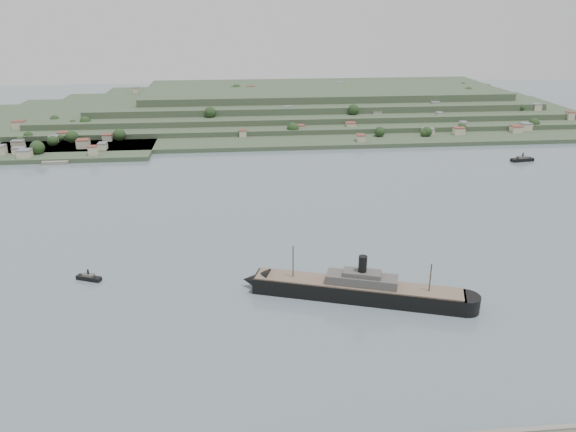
{
  "coord_description": "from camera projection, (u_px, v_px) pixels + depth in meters",
  "views": [
    {
      "loc": [
        -48.68,
        -288.01,
        136.01
      ],
      "look_at": [
        -17.31,
        30.0,
        11.4
      ],
      "focal_mm": 35.0,
      "sensor_mm": 36.0,
      "label": 1
    }
  ],
  "objects": [
    {
      "name": "ground",
      "position": [
        323.0,
        252.0,
        320.89
      ],
      "size": [
        1400.0,
        1400.0,
        0.0
      ],
      "primitive_type": "plane",
      "color": "slate",
      "rests_on": "ground"
    },
    {
      "name": "far_peninsula",
      "position": [
        296.0,
        107.0,
        683.6
      ],
      "size": [
        760.0,
        309.0,
        30.0
      ],
      "color": "#35472F",
      "rests_on": "ground"
    },
    {
      "name": "steamship",
      "position": [
        351.0,
        289.0,
        270.27
      ],
      "size": [
        110.9,
        47.08,
        27.45
      ],
      "color": "black",
      "rests_on": "ground"
    },
    {
      "name": "tugboat",
      "position": [
        89.0,
        277.0,
        288.96
      ],
      "size": [
        13.75,
        8.39,
        6.03
      ],
      "color": "black",
      "rests_on": "ground"
    },
    {
      "name": "ferry_west",
      "position": [
        41.0,
        156.0,
        508.41
      ],
      "size": [
        19.6,
        6.24,
        7.27
      ],
      "color": "black",
      "rests_on": "ground"
    },
    {
      "name": "ferry_east",
      "position": [
        522.0,
        159.0,
        499.08
      ],
      "size": [
        21.28,
        8.56,
        7.75
      ],
      "color": "black",
      "rests_on": "ground"
    }
  ]
}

